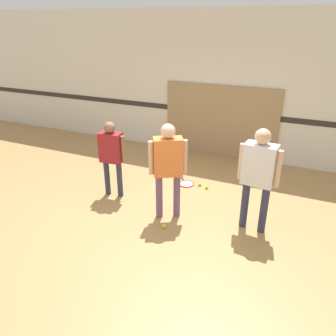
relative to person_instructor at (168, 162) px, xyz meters
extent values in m
plane|color=#A87F4C|center=(-0.08, -0.03, -0.97)|extent=(16.00, 16.00, 0.00)
cube|color=silver|center=(-0.08, 2.99, 0.63)|extent=(16.00, 0.06, 3.20)
cube|color=#2D2823|center=(-0.08, 2.96, 0.05)|extent=(16.00, 0.01, 0.12)
cube|color=#9E7F56|center=(0.00, 2.93, -0.15)|extent=(2.62, 0.05, 1.65)
cylinder|color=#6B4C70|center=(-0.12, -0.07, -0.59)|extent=(0.11, 0.11, 0.75)
cylinder|color=#6B4C70|center=(0.12, 0.07, -0.59)|extent=(0.11, 0.11, 0.75)
cube|color=orange|center=(0.00, 0.00, 0.08)|extent=(0.50, 0.43, 0.60)
sphere|color=#DBAD89|center=(0.00, 0.00, 0.49)|extent=(0.22, 0.22, 0.22)
cylinder|color=#DBAD89|center=(-0.22, -0.13, 0.07)|extent=(0.08, 0.08, 0.53)
cylinder|color=#DBAD89|center=(0.22, 0.13, 0.07)|extent=(0.08, 0.08, 0.53)
cylinder|color=#2D334C|center=(-1.32, 0.23, -0.64)|extent=(0.10, 0.10, 0.67)
cylinder|color=#2D334C|center=(-1.07, 0.26, -0.64)|extent=(0.10, 0.10, 0.67)
cube|color=maroon|center=(-1.20, 0.25, -0.04)|extent=(0.41, 0.25, 0.53)
sphere|color=brown|center=(-1.20, 0.25, 0.32)|extent=(0.19, 0.19, 0.19)
cylinder|color=brown|center=(-1.42, 0.22, -0.04)|extent=(0.07, 0.07, 0.47)
cylinder|color=brown|center=(-0.97, 0.27, -0.04)|extent=(0.07, 0.07, 0.47)
cylinder|color=#2D334C|center=(1.48, 0.19, -0.58)|extent=(0.11, 0.11, 0.77)
cylinder|color=#2D334C|center=(1.19, 0.22, -0.58)|extent=(0.11, 0.11, 0.77)
cube|color=silver|center=(1.33, 0.20, 0.11)|extent=(0.48, 0.30, 0.61)
sphere|color=#DBAD89|center=(1.33, 0.20, 0.53)|extent=(0.23, 0.23, 0.23)
cylinder|color=#DBAD89|center=(1.59, 0.17, 0.10)|extent=(0.08, 0.08, 0.55)
cylinder|color=#DBAD89|center=(1.07, 0.23, 0.10)|extent=(0.08, 0.08, 0.55)
torus|color=red|center=(-0.13, 1.18, -0.96)|extent=(0.42, 0.42, 0.02)
cylinder|color=silver|center=(-0.13, 1.18, -0.96)|extent=(0.26, 0.26, 0.01)
cylinder|color=black|center=(-0.29, 1.36, -0.96)|extent=(0.15, 0.17, 0.02)
sphere|color=black|center=(-0.35, 1.44, -0.96)|extent=(0.03, 0.03, 0.03)
sphere|color=#CCE038|center=(0.09, -0.34, -0.94)|extent=(0.07, 0.07, 0.07)
sphere|color=#CCE038|center=(0.13, 1.23, -0.94)|extent=(0.07, 0.07, 0.07)
sphere|color=#CCE038|center=(0.29, 1.17, -0.94)|extent=(0.07, 0.07, 0.07)
camera|label=1|loc=(1.88, -4.20, 1.98)|focal=35.00mm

